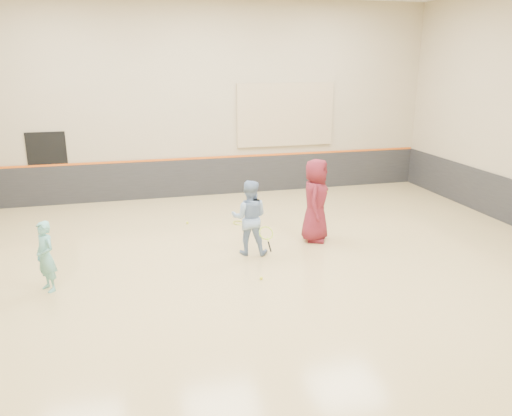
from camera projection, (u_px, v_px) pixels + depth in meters
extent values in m
cube|color=tan|center=(244.00, 271.00, 10.59)|extent=(15.00, 12.00, 0.20)
cube|color=tan|center=(198.00, 101.00, 15.28)|extent=(15.00, 0.02, 6.00)
cube|color=tan|center=(408.00, 211.00, 4.13)|extent=(15.00, 0.02, 6.00)
cube|color=#232326|center=(201.00, 177.00, 15.92)|extent=(14.90, 0.04, 1.20)
cube|color=#D85914|center=(200.00, 158.00, 15.74)|extent=(14.90, 0.03, 0.06)
cube|color=tan|center=(286.00, 115.00, 16.04)|extent=(3.20, 0.08, 2.00)
cube|color=black|center=(49.00, 169.00, 14.70)|extent=(1.10, 0.05, 2.20)
imported|color=#68B5B1|center=(46.00, 256.00, 9.29)|extent=(0.55, 0.59, 1.36)
imported|color=#7D98C1|center=(249.00, 218.00, 11.05)|extent=(0.98, 0.86, 1.69)
imported|color=maroon|center=(316.00, 200.00, 11.83)|extent=(1.01, 1.16, 2.00)
sphere|color=yellow|center=(261.00, 278.00, 9.91)|extent=(0.07, 0.07, 0.07)
sphere|color=#C7DD33|center=(326.00, 192.00, 11.64)|extent=(0.07, 0.07, 0.07)
sphere|color=yellow|center=(187.00, 223.00, 13.28)|extent=(0.07, 0.07, 0.07)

